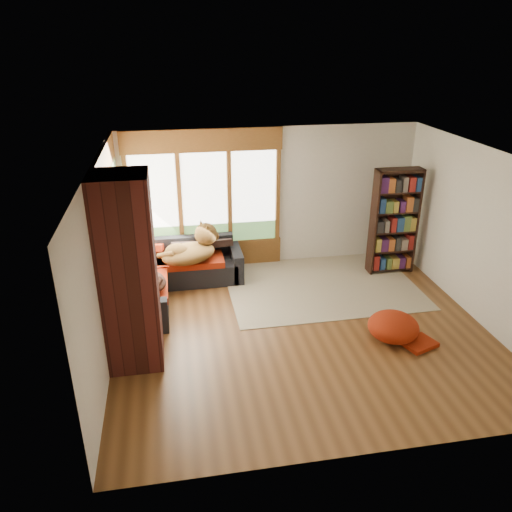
{
  "coord_description": "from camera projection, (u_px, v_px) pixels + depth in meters",
  "views": [
    {
      "loc": [
        -1.79,
        -6.21,
        4.08
      ],
      "look_at": [
        -0.57,
        0.7,
        0.95
      ],
      "focal_mm": 35.0,
      "sensor_mm": 36.0,
      "label": 1
    }
  ],
  "objects": [
    {
      "name": "windows_left",
      "position": [
        112.0,
        229.0,
        7.63
      ],
      "size": [
        0.1,
        2.62,
        1.9
      ],
      "color": "brown",
      "rests_on": "wall_left"
    },
    {
      "name": "roller_blind",
      "position": [
        116.0,
        188.0,
        8.21
      ],
      "size": [
        0.03,
        0.72,
        0.9
      ],
      "primitive_type": "cube",
      "color": "#769660",
      "rests_on": "wall_left"
    },
    {
      "name": "floor",
      "position": [
        301.0,
        329.0,
        7.53
      ],
      "size": [
        5.5,
        5.5,
        0.0
      ],
      "primitive_type": "plane",
      "color": "#563318",
      "rests_on": "ground"
    },
    {
      "name": "wall_back",
      "position": [
        270.0,
        198.0,
        9.25
      ],
      "size": [
        5.5,
        0.04,
        2.6
      ],
      "primitive_type": "cube",
      "color": "silver",
      "rests_on": "ground"
    },
    {
      "name": "windows_back",
      "position": [
        205.0,
        199.0,
        9.01
      ],
      "size": [
        2.82,
        0.1,
        1.9
      ],
      "color": "brown",
      "rests_on": "wall_back"
    },
    {
      "name": "dog_tan",
      "position": [
        192.0,
        243.0,
        8.49
      ],
      "size": [
        1.15,
        0.96,
        0.56
      ],
      "rotation": [
        0.0,
        0.0,
        0.41
      ],
      "color": "brown",
      "rests_on": "sectional_sofa"
    },
    {
      "name": "ceiling",
      "position": [
        309.0,
        158.0,
        6.47
      ],
      "size": [
        5.5,
        5.5,
        0.0
      ],
      "primitive_type": "plane",
      "color": "white"
    },
    {
      "name": "wall_front",
      "position": [
        374.0,
        353.0,
        4.75
      ],
      "size": [
        5.5,
        0.04,
        2.6
      ],
      "primitive_type": "cube",
      "color": "silver",
      "rests_on": "ground"
    },
    {
      "name": "bookshelf",
      "position": [
        394.0,
        222.0,
        9.0
      ],
      "size": [
        0.84,
        0.28,
        1.95
      ],
      "color": "black",
      "rests_on": "ground"
    },
    {
      "name": "area_rug",
      "position": [
        320.0,
        284.0,
        8.89
      ],
      "size": [
        3.3,
        2.53,
        0.01
      ],
      "primitive_type": "cube",
      "rotation": [
        0.0,
        0.0,
        0.01
      ],
      "color": "beige",
      "rests_on": "ground"
    },
    {
      "name": "wall_left",
      "position": [
        103.0,
        265.0,
        6.56
      ],
      "size": [
        0.04,
        5.0,
        2.6
      ],
      "primitive_type": "cube",
      "color": "silver",
      "rests_on": "ground"
    },
    {
      "name": "sectional_sofa",
      "position": [
        168.0,
        273.0,
        8.62
      ],
      "size": [
        2.2,
        2.2,
        0.8
      ],
      "rotation": [
        0.0,
        0.0,
        0.06
      ],
      "color": "black",
      "rests_on": "ground"
    },
    {
      "name": "throw_pillows",
      "position": [
        168.0,
        244.0,
        8.57
      ],
      "size": [
        1.98,
        1.68,
        0.45
      ],
      "color": "black",
      "rests_on": "sectional_sofa"
    },
    {
      "name": "brick_chimney",
      "position": [
        128.0,
        274.0,
        6.3
      ],
      "size": [
        0.7,
        0.7,
        2.6
      ],
      "primitive_type": "cube",
      "color": "#471914",
      "rests_on": "ground"
    },
    {
      "name": "pouf",
      "position": [
        393.0,
        326.0,
        7.22
      ],
      "size": [
        0.9,
        0.9,
        0.4
      ],
      "primitive_type": "ellipsoid",
      "rotation": [
        0.0,
        0.0,
        0.27
      ],
      "color": "#9A230A",
      "rests_on": "area_rug"
    },
    {
      "name": "wall_right",
      "position": [
        483.0,
        238.0,
        7.44
      ],
      "size": [
        0.04,
        5.0,
        2.6
      ],
      "primitive_type": "cube",
      "color": "silver",
      "rests_on": "ground"
    },
    {
      "name": "dog_brindle",
      "position": [
        148.0,
        271.0,
        7.67
      ],
      "size": [
        0.67,
        0.82,
        0.4
      ],
      "rotation": [
        0.0,
        0.0,
        1.95
      ],
      "color": "black",
      "rests_on": "sectional_sofa"
    }
  ]
}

